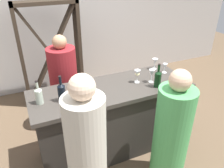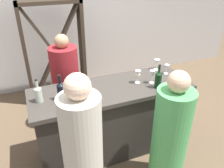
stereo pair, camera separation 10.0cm
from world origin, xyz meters
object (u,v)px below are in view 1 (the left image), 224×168
at_px(wine_glass_far_left, 165,66).
at_px(person_server_behind, 65,89).
at_px(wine_glass_near_left, 87,89).
at_px(person_left_guest, 87,157).
at_px(wine_bottle_leftmost_clear_pale, 39,95).
at_px(wine_glass_near_right, 137,74).
at_px(wine_bottle_second_left_near_black, 62,92).
at_px(wine_bottle_center_dark_green, 158,78).
at_px(person_center_guest, 171,134).
at_px(wine_glass_far_center, 155,62).
at_px(wine_rack, 51,54).
at_px(wine_glass_near_center, 152,73).

distance_m(wine_glass_far_left, person_server_behind, 1.47).
height_order(wine_glass_near_left, person_left_guest, person_left_guest).
height_order(wine_bottle_leftmost_clear_pale, wine_glass_near_right, wine_bottle_leftmost_clear_pale).
distance_m(wine_bottle_second_left_near_black, wine_glass_far_left, 1.45).
distance_m(wine_bottle_leftmost_clear_pale, person_server_behind, 0.93).
bearing_deg(wine_glass_near_left, wine_bottle_center_dark_green, -6.80).
relative_size(wine_glass_far_left, person_center_guest, 0.09).
bearing_deg(person_left_guest, wine_bottle_center_dark_green, -60.22).
height_order(wine_bottle_second_left_near_black, wine_glass_far_center, wine_bottle_second_left_near_black).
height_order(wine_glass_near_left, wine_glass_near_right, wine_glass_near_right).
bearing_deg(person_center_guest, wine_rack, 24.55).
height_order(person_left_guest, person_center_guest, person_left_guest).
distance_m(wine_glass_near_right, person_server_behind, 1.15).
distance_m(wine_rack, person_server_behind, 0.94).
distance_m(wine_bottle_second_left_near_black, wine_bottle_center_dark_green, 1.14).
relative_size(wine_bottle_leftmost_clear_pale, person_server_behind, 0.18).
distance_m(wine_glass_near_center, person_center_guest, 0.78).
relative_size(wine_bottle_second_left_near_black, wine_bottle_center_dark_green, 1.01).
bearing_deg(wine_bottle_leftmost_clear_pale, wine_bottle_second_left_near_black, -12.28).
height_order(wine_bottle_center_dark_green, person_left_guest, person_left_guest).
relative_size(wine_glass_near_center, wine_glass_near_right, 1.02).
bearing_deg(wine_glass_far_center, person_server_behind, 158.04).
bearing_deg(wine_glass_near_center, wine_glass_far_left, 26.70).
xyz_separation_m(wine_bottle_leftmost_clear_pale, person_server_behind, (0.42, 0.73, -0.40)).
height_order(wine_glass_near_right, wine_glass_far_left, wine_glass_near_right).
xyz_separation_m(wine_bottle_center_dark_green, wine_glass_near_right, (-0.17, 0.20, 0.00)).
bearing_deg(wine_bottle_leftmost_clear_pale, wine_glass_far_center, 8.53).
xyz_separation_m(wine_rack, wine_glass_far_left, (1.26, -1.56, 0.17)).
relative_size(wine_bottle_second_left_near_black, wine_glass_far_center, 1.95).
xyz_separation_m(wine_glass_near_right, wine_glass_far_center, (0.42, 0.25, -0.00)).
height_order(wine_rack, wine_glass_near_right, wine_rack).
height_order(wine_bottle_second_left_near_black, wine_glass_near_left, wine_bottle_second_left_near_black).
bearing_deg(wine_glass_far_center, wine_rack, 130.68).
distance_m(wine_glass_near_right, wine_glass_far_center, 0.49).
xyz_separation_m(wine_glass_near_left, wine_glass_near_center, (0.86, 0.03, 0.02)).
height_order(wine_bottle_second_left_near_black, wine_glass_near_center, wine_bottle_second_left_near_black).
xyz_separation_m(wine_glass_near_left, wine_glass_far_left, (1.18, 0.19, -0.01)).
xyz_separation_m(wine_bottle_center_dark_green, person_left_guest, (-1.08, -0.50, -0.36)).
height_order(wine_rack, person_center_guest, wine_rack).
relative_size(person_left_guest, person_server_behind, 1.07).
xyz_separation_m(wine_glass_near_left, person_left_guest, (-0.22, -0.61, -0.35)).
distance_m(wine_bottle_second_left_near_black, wine_glass_near_center, 1.13).
distance_m(wine_glass_far_center, person_server_behind, 1.37).
distance_m(wine_glass_near_right, wine_glass_far_left, 0.49).
bearing_deg(wine_glass_near_right, wine_bottle_second_left_near_black, -177.39).
relative_size(wine_glass_near_left, person_server_behind, 0.11).
relative_size(person_left_guest, person_center_guest, 1.10).
height_order(wine_rack, person_left_guest, wine_rack).
height_order(wine_rack, wine_bottle_second_left_near_black, wine_rack).
distance_m(wine_bottle_leftmost_clear_pale, wine_bottle_second_left_near_black, 0.24).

